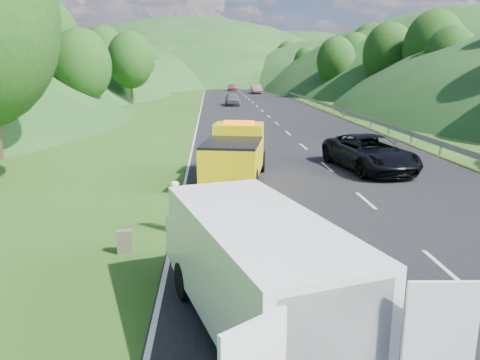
{
  "coord_description": "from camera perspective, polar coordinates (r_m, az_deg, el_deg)",
  "views": [
    {
      "loc": [
        -2.73,
        -12.46,
        4.92
      ],
      "look_at": [
        -1.82,
        2.29,
        1.3
      ],
      "focal_mm": 35.0,
      "sensor_mm": 36.0,
      "label": 1
    }
  ],
  "objects": [
    {
      "name": "ground",
      "position": [
        13.67,
        8.3,
        -7.48
      ],
      "size": [
        320.0,
        320.0,
        0.0
      ],
      "primitive_type": "plane",
      "color": "#38661E",
      "rests_on": "ground"
    },
    {
      "name": "road_surface",
      "position": [
        53.0,
        2.71,
        8.43
      ],
      "size": [
        14.0,
        200.0,
        0.02
      ],
      "primitive_type": "cube",
      "color": "black",
      "rests_on": "ground"
    },
    {
      "name": "guardrail",
      "position": [
        66.43,
        7.88,
        9.38
      ],
      "size": [
        0.06,
        140.0,
        1.52
      ],
      "primitive_type": "cube",
      "color": "gray",
      "rests_on": "ground"
    },
    {
      "name": "tree_line_left",
      "position": [
        74.42,
        -16.39,
        9.42
      ],
      "size": [
        14.0,
        140.0,
        14.0
      ],
      "primitive_type": null,
      "color": "#265218",
      "rests_on": "ground"
    },
    {
      "name": "tree_line_right",
      "position": [
        77.05,
        16.21,
        9.56
      ],
      "size": [
        14.0,
        140.0,
        14.0
      ],
      "primitive_type": null,
      "color": "#265218",
      "rests_on": "ground"
    },
    {
      "name": "hills_backdrop",
      "position": [
        147.53,
        0.05,
        11.85
      ],
      "size": [
        201.0,
        288.6,
        44.0
      ],
      "primitive_type": null,
      "color": "#2D5B23",
      "rests_on": "ground"
    },
    {
      "name": "tow_truck",
      "position": [
        20.21,
        -0.53,
        3.27
      ],
      "size": [
        3.18,
        6.18,
        2.53
      ],
      "rotation": [
        0.0,
        0.0,
        -0.18
      ],
      "color": "black",
      "rests_on": "ground"
    },
    {
      "name": "white_van",
      "position": [
        8.81,
        1.72,
        -10.4
      ],
      "size": [
        4.57,
        7.04,
        2.32
      ],
      "rotation": [
        0.0,
        0.0,
        0.3
      ],
      "color": "black",
      "rests_on": "ground"
    },
    {
      "name": "woman",
      "position": [
        14.49,
        -7.62,
        -6.2
      ],
      "size": [
        0.42,
        0.57,
        1.56
      ],
      "primitive_type": "imported",
      "rotation": [
        0.0,
        0.0,
        1.57
      ],
      "color": "white",
      "rests_on": "ground"
    },
    {
      "name": "child",
      "position": [
        13.31,
        0.07,
        -7.92
      ],
      "size": [
        0.59,
        0.61,
        0.99
      ],
      "primitive_type": "imported",
      "rotation": [
        0.0,
        0.0,
        -0.89
      ],
      "color": "#BFC167",
      "rests_on": "ground"
    },
    {
      "name": "worker",
      "position": [
        8.95,
        6.06,
        -19.63
      ],
      "size": [
        1.39,
        1.18,
        1.87
      ],
      "primitive_type": "imported",
      "rotation": [
        0.0,
        0.0,
        0.48
      ],
      "color": "black",
      "rests_on": "ground"
    },
    {
      "name": "suitcase",
      "position": [
        13.03,
        -13.86,
        -7.31
      ],
      "size": [
        0.42,
        0.26,
        0.65
      ],
      "primitive_type": "cube",
      "rotation": [
        0.0,
        0.0,
        0.08
      ],
      "color": "brown",
      "rests_on": "ground"
    },
    {
      "name": "passing_suv",
      "position": [
        23.51,
        15.41,
        1.18
      ],
      "size": [
        3.7,
        6.34,
        1.66
      ],
      "primitive_type": "imported",
      "rotation": [
        0.0,
        0.0,
        0.17
      ],
      "color": "black",
      "rests_on": "ground"
    },
    {
      "name": "dist_car_a",
      "position": [
        60.11,
        -0.91,
        9.06
      ],
      "size": [
        1.81,
        4.51,
        1.54
      ],
      "primitive_type": "imported",
      "color": "#4B4A4F",
      "rests_on": "ground"
    },
    {
      "name": "dist_car_b",
      "position": [
        86.72,
        1.99,
        10.5
      ],
      "size": [
        1.69,
        4.85,
        1.6
      ],
      "primitive_type": "imported",
      "color": "#6F4A51",
      "rests_on": "ground"
    },
    {
      "name": "dist_car_c",
      "position": [
        95.56,
        -0.86,
        10.81
      ],
      "size": [
        1.92,
        4.72,
        1.37
      ],
      "primitive_type": "imported",
      "color": "#8B454E",
      "rests_on": "ground"
    }
  ]
}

